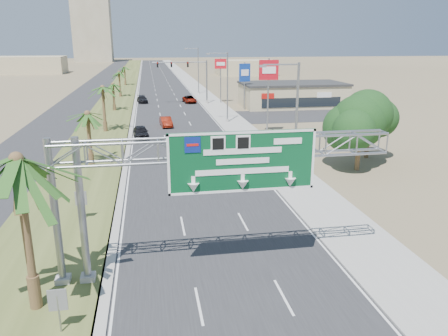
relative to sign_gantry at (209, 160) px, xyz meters
The scene contains 30 objects.
road 100.26m from the sign_gantry, 89.39° to the left, with size 12.00×300.00×0.02m, color #28282B.
sidewalk_right 100.71m from the sign_gantry, 84.54° to the left, with size 4.00×300.00×0.10m, color #9E9B93.
median_grass 100.65m from the sign_gantry, 95.10° to the left, with size 7.00×300.00×0.12m, color #485224.
opposing_road 101.51m from the sign_gantry, 99.05° to the left, with size 8.00×300.00×0.02m, color #28282B.
sign_gantry is the anchor object (origin of this frame).
palm_near 8.41m from the sign_gantry, 166.68° to the right, with size 5.70×5.70×8.35m.
palm_row_b 23.66m from the sign_gantry, 110.92° to the left, with size 3.99×3.99×5.95m.
palm_row_c 39.00m from the sign_gantry, 102.50° to the left, with size 3.99×3.99×6.75m.
palm_row_d 56.73m from the sign_gantry, 98.56° to the left, with size 3.99×3.99×5.45m.
palm_row_e 75.55m from the sign_gantry, 96.41° to the left, with size 3.99×3.99×6.15m.
palm_row_f 100.44m from the sign_gantry, 94.82° to the left, with size 3.99×3.99×5.75m.
streetlight_near 14.75m from the sign_gantry, 55.30° to the left, with size 3.27×0.44×10.00m.
streetlight_mid 42.92m from the sign_gantry, 78.76° to the left, with size 3.27×0.44×10.00m.
streetlight_far 78.53m from the sign_gantry, 83.89° to the left, with size 3.27×0.44×10.00m.
signal_mast 62.37m from the sign_gantry, 84.26° to the left, with size 10.28×0.71×8.00m.
store_building 60.77m from the sign_gantry, 67.64° to the left, with size 18.00×10.00×4.00m, color #C5B685.
oak_near 22.77m from the sign_gantry, 45.02° to the left, with size 4.50×4.50×6.80m.
oak_far 27.77m from the sign_gantry, 46.48° to the left, with size 3.50×3.50×5.60m.
median_signback_a 9.06m from the sign_gantry, 149.77° to the right, with size 0.75×0.08×2.08m.
median_signback_b 11.90m from the sign_gantry, 132.65° to the left, with size 0.75×0.08×2.08m.
tower_distant 242.33m from the sign_gantry, 97.34° to the left, with size 20.00×16.00×35.00m, color gray.
building_distant_left 156.40m from the sign_gantry, 106.32° to the left, with size 24.00×14.00×6.00m, color #C5B685.
building_distant_right 133.78m from the sign_gantry, 76.57° to the left, with size 20.00×12.00×5.00m, color #C5B685.
car_left_lane 34.05m from the sign_gantry, 96.51° to the left, with size 1.76×4.37×1.49m, color black.
car_mid_lane 40.72m from the sign_gantry, 90.62° to the left, with size 1.42×4.07×1.34m, color maroon.
car_right_lane 64.30m from the sign_gantry, 85.43° to the left, with size 2.14×4.64×1.29m, color gray.
car_far 65.74m from the sign_gantry, 93.36° to the left, with size 1.79×4.40×1.28m, color black.
pole_sign_red_near 34.83m from the sign_gantry, 69.87° to the left, with size 2.41×0.41×9.49m.
pole_sign_blue 55.47m from the sign_gantry, 75.74° to the left, with size 2.01×0.81×8.00m.
pole_sign_red_far 63.41m from the sign_gantry, 80.04° to the left, with size 2.22×0.72×8.44m.
Camera 1 is at (-3.84, -10.19, 11.61)m, focal length 35.00 mm.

